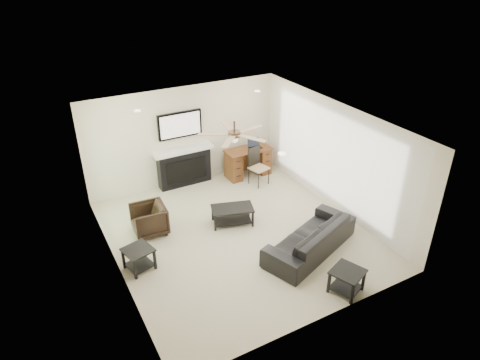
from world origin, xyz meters
The scene contains 10 objects.
room_shell centered at (0.19, 0.08, 1.68)m, with size 5.50×5.54×2.52m.
sofa centered at (1.00, -1.19, 0.32)m, with size 2.17×0.85×0.64m, color black.
armchair centered at (-1.60, 0.96, 0.32)m, with size 0.69×0.71×0.64m, color black.
coffee_table centered at (0.10, 0.41, 0.20)m, with size 0.90×0.50×0.40m, color black.
end_table_near centered at (0.85, -2.44, 0.23)m, with size 0.52×0.52×0.45m, color black.
end_table_left centered at (-2.15, -0.09, 0.23)m, with size 0.50×0.50×0.45m, color black.
fireplace_unit centered at (-0.12, 2.58, 0.95)m, with size 1.52×0.34×1.91m, color black.
desk centered at (1.54, 2.23, 0.38)m, with size 1.22×0.56×0.76m, color #422410.
desk_chair centered at (1.54, 1.68, 0.48)m, with size 0.42×0.44×0.97m, color black.
laptop centered at (1.74, 2.21, 0.88)m, with size 0.33×0.24×0.23m, color black.
Camera 1 is at (-3.55, -6.57, 5.34)m, focal length 32.00 mm.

